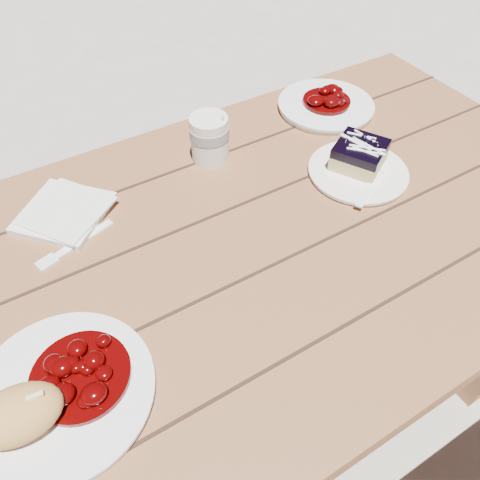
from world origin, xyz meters
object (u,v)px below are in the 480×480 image
main_plate (63,393)px  blueberry_cake (360,154)px  bread_roll (16,415)px  second_plate (326,106)px  dessert_plate (358,172)px  coffee_cup (210,139)px  picnic_table (125,348)px

main_plate → blueberry_cake: blueberry_cake is taller
bread_roll → second_plate: bread_roll is taller
blueberry_cake → main_plate: bearing=164.8°
blueberry_cake → second_plate: bearing=38.9°
main_plate → blueberry_cake: size_ratio=1.90×
dessert_plate → coffee_cup: coffee_cup is taller
second_plate → bread_roll: bearing=-153.4°
main_plate → second_plate: 0.86m
picnic_table → bread_roll: size_ratio=16.89×
coffee_cup → bread_roll: bearing=-141.6°
blueberry_cake → second_plate: 0.23m
main_plate → dessert_plate: main_plate is taller
bread_roll → blueberry_cake: size_ratio=0.90×
second_plate → picnic_table: bearing=-158.0°
coffee_cup → second_plate: size_ratio=0.44×
main_plate → bread_roll: bearing=-160.0°
main_plate → coffee_cup: size_ratio=2.51×
picnic_table → coffee_cup: 0.46m
main_plate → picnic_table: bearing=49.2°
bread_roll → second_plate: size_ratio=0.52×
main_plate → second_plate: same height
dessert_plate → blueberry_cake: (0.01, 0.01, 0.03)m
main_plate → bread_roll: bread_roll is taller
dessert_plate → second_plate: (0.09, 0.23, 0.00)m
main_plate → second_plate: bearing=27.1°
bread_roll → dessert_plate: size_ratio=0.59×
picnic_table → bread_roll: bearing=-138.3°
picnic_table → main_plate: (-0.11, -0.13, 0.17)m
picnic_table → coffee_cup: (0.32, 0.24, 0.21)m
blueberry_cake → dessert_plate: bearing=-153.4°
picnic_table → second_plate: (0.66, 0.27, 0.17)m
bread_roll → dessert_plate: bread_roll is taller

